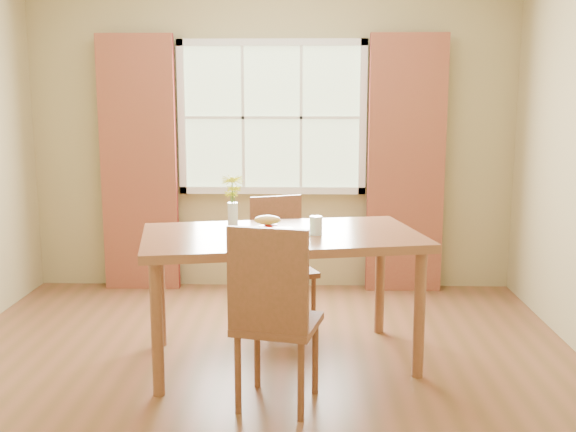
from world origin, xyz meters
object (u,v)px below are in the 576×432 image
Objects in this scene: chair_near at (273,310)px; croissant_sandwich at (267,226)px; chair_far at (281,256)px; water_glass at (316,226)px; flower_vase at (233,197)px; dining_table at (282,247)px.

croissant_sandwich is (-0.06, 0.55, 0.35)m from chair_near.
chair_near is 1.40m from chair_far.
flower_vase is (-0.54, 0.21, 0.15)m from water_glass.
chair_near is at bearing -111.50° from chair_far.
chair_far is 2.79× the size of flower_vase.
dining_table is 0.73m from chair_near.
water_glass is (0.23, 0.66, 0.33)m from chair_near.
flower_vase is (-0.30, 0.87, 0.48)m from chair_near.
chair_far is at bearing 81.54° from dining_table.
chair_far is at bearing 61.14° from flower_vase.
chair_near is at bearing -84.83° from croissant_sandwich.
dining_table is 1.82× the size of chair_near.
chair_near is 0.66m from croissant_sandwich.
flower_vase is (-0.24, 0.32, 0.13)m from croissant_sandwich.
water_glass is 0.34× the size of flower_vase.
chair_near is 1.04m from flower_vase.
chair_far is at bearing 103.66° from chair_near.
chair_near is 0.78m from water_glass.
chair_far is 0.86m from water_glass.
croissant_sandwich is (-0.08, -0.16, 0.17)m from dining_table.
dining_table is 0.73m from chair_far.
dining_table is 0.26m from water_glass.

